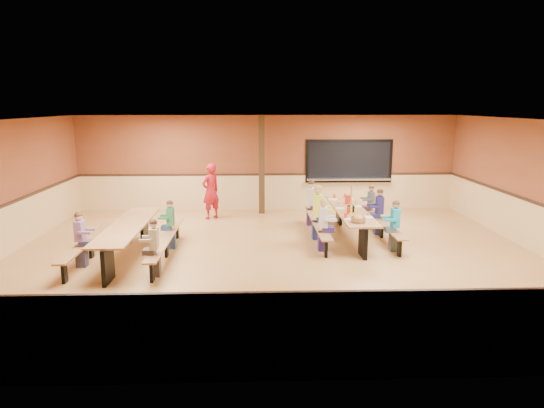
{
  "coord_description": "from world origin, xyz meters",
  "views": [
    {
      "loc": [
        -0.41,
        -10.37,
        3.33
      ],
      "look_at": [
        -0.03,
        0.2,
        1.15
      ],
      "focal_mm": 32.0,
      "sensor_mm": 36.0,
      "label": 1
    }
  ],
  "objects": [
    {
      "name": "condiment_ketchup",
      "position": [
        1.83,
        0.93,
        0.82
      ],
      "size": [
        0.06,
        0.06,
        0.17
      ],
      "primitive_type": "cylinder",
      "color": "#B2140F",
      "rests_on": "cafeteria_table_main"
    },
    {
      "name": "chip_bowl",
      "position": [
        1.9,
        0.08,
        0.81
      ],
      "size": [
        0.32,
        0.32,
        0.15
      ],
      "primitive_type": null,
      "color": "orange",
      "rests_on": "cafeteria_table_main"
    },
    {
      "name": "seated_child_navy_right",
      "position": [
        2.8,
        1.76,
        0.59
      ],
      "size": [
        0.36,
        0.29,
        1.19
      ],
      "primitive_type": null,
      "color": "navy",
      "rests_on": "ground"
    },
    {
      "name": "condiment_mustard",
      "position": [
        1.93,
        1.09,
        0.82
      ],
      "size": [
        0.06,
        0.06,
        0.17
      ],
      "primitive_type": "cylinder",
      "color": "yellow",
      "rests_on": "cafeteria_table_main"
    },
    {
      "name": "standing_woman",
      "position": [
        -1.71,
        3.72,
        0.82
      ],
      "size": [
        0.71,
        0.7,
        1.65
      ],
      "primitive_type": "imported",
      "rotation": [
        0.0,
        0.0,
        3.89
      ],
      "color": "#B21421",
      "rests_on": "ground"
    },
    {
      "name": "seated_child_green_sec",
      "position": [
        -2.39,
        0.69,
        0.57
      ],
      "size": [
        0.33,
        0.27,
        1.13
      ],
      "primitive_type": null,
      "color": "#2A683D",
      "rests_on": "ground"
    },
    {
      "name": "napkin_dispenser",
      "position": [
        1.96,
        1.17,
        0.8
      ],
      "size": [
        0.1,
        0.14,
        0.13
      ],
      "primitive_type": "cube",
      "color": "black",
      "rests_on": "cafeteria_table_main"
    },
    {
      "name": "seated_adult_yellow",
      "position": [
        1.15,
        1.4,
        0.68
      ],
      "size": [
        0.44,
        0.36,
        1.35
      ],
      "primitive_type": null,
      "color": "#E5F43A",
      "rests_on": "ground"
    },
    {
      "name": "cafeteria_table_main",
      "position": [
        1.98,
        1.45,
        0.53
      ],
      "size": [
        1.91,
        3.7,
        0.74
      ],
      "color": "#9B6B3D",
      "rests_on": "ground"
    },
    {
      "name": "room_envelope",
      "position": [
        0.0,
        0.0,
        0.69
      ],
      "size": [
        12.04,
        10.04,
        3.02
      ],
      "color": "brown",
      "rests_on": "ground"
    },
    {
      "name": "seated_child_purple_sec",
      "position": [
        -4.04,
        -0.56,
        0.58
      ],
      "size": [
        0.34,
        0.28,
        1.15
      ],
      "primitive_type": null,
      "color": "slate",
      "rests_on": "ground"
    },
    {
      "name": "seated_child_grey_left",
      "position": [
        1.15,
        2.83,
        0.62
      ],
      "size": [
        0.39,
        0.32,
        1.25
      ],
      "primitive_type": null,
      "color": "silver",
      "rests_on": "ground"
    },
    {
      "name": "seated_child_tan_sec",
      "position": [
        -2.39,
        -1.18,
        0.57
      ],
      "size": [
        0.33,
        0.27,
        1.14
      ],
      "primitive_type": null,
      "color": "#B1A58B",
      "rests_on": "ground"
    },
    {
      "name": "punch_pitcher",
      "position": [
        2.06,
        2.18,
        0.85
      ],
      "size": [
        0.16,
        0.16,
        0.22
      ],
      "primitive_type": "cylinder",
      "color": "red",
      "rests_on": "cafeteria_table_main"
    },
    {
      "name": "seated_child_char_right",
      "position": [
        2.8,
        2.69,
        0.57
      ],
      "size": [
        0.33,
        0.27,
        1.13
      ],
      "primitive_type": null,
      "color": "#474C51",
      "rests_on": "ground"
    },
    {
      "name": "seated_child_white_left",
      "position": [
        1.15,
        0.39,
        0.6
      ],
      "size": [
        0.37,
        0.3,
        1.21
      ],
      "primitive_type": null,
      "color": "silver",
      "rests_on": "ground"
    },
    {
      "name": "ground",
      "position": [
        0.0,
        0.0,
        0.0
      ],
      "size": [
        12.0,
        12.0,
        0.0
      ],
      "primitive_type": "plane",
      "color": "#A4733E",
      "rests_on": "ground"
    },
    {
      "name": "structural_post",
      "position": [
        -0.2,
        4.4,
        1.5
      ],
      "size": [
        0.18,
        0.18,
        3.0
      ],
      "primitive_type": "cube",
      "color": "#312010",
      "rests_on": "ground"
    },
    {
      "name": "cafeteria_table_second",
      "position": [
        -3.21,
        0.05,
        0.53
      ],
      "size": [
        1.91,
        3.7,
        0.74
      ],
      "color": "#9B6B3D",
      "rests_on": "ground"
    },
    {
      "name": "kitchen_pass_through",
      "position": [
        2.6,
        4.96,
        1.49
      ],
      "size": [
        2.78,
        0.28,
        1.38
      ],
      "color": "black",
      "rests_on": "ground"
    },
    {
      "name": "place_settings",
      "position": [
        1.98,
        1.45,
        0.8
      ],
      "size": [
        0.65,
        3.3,
        0.11
      ],
      "primitive_type": null,
      "color": "beige",
      "rests_on": "cafeteria_table_main"
    },
    {
      "name": "seated_child_teal_right",
      "position": [
        2.8,
        0.33,
        0.58
      ],
      "size": [
        0.35,
        0.29,
        1.17
      ],
      "primitive_type": null,
      "color": "teal",
      "rests_on": "ground"
    },
    {
      "name": "table_paddle",
      "position": [
        2.04,
        1.63,
        0.88
      ],
      "size": [
        0.16,
        0.16,
        0.56
      ],
      "color": "black",
      "rests_on": "cafeteria_table_main"
    }
  ]
}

